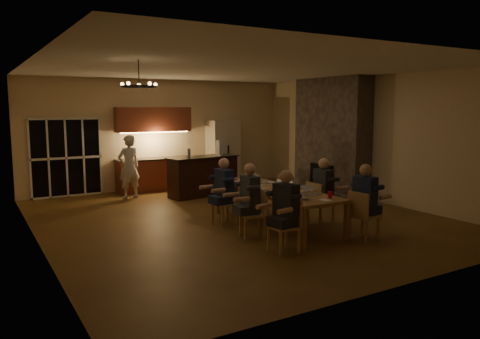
% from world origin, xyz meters
% --- Properties ---
extents(floor, '(9.00, 9.00, 0.00)m').
position_xyz_m(floor, '(0.00, 0.00, 0.00)').
color(floor, brown).
rests_on(floor, ground).
extents(back_wall, '(8.00, 0.04, 3.20)m').
position_xyz_m(back_wall, '(0.00, 4.52, 1.60)').
color(back_wall, beige).
rests_on(back_wall, ground).
extents(left_wall, '(0.04, 9.00, 3.20)m').
position_xyz_m(left_wall, '(-4.02, 0.00, 1.60)').
color(left_wall, beige).
rests_on(left_wall, ground).
extents(right_wall, '(0.04, 9.00, 3.20)m').
position_xyz_m(right_wall, '(4.02, 0.00, 1.60)').
color(right_wall, beige).
rests_on(right_wall, ground).
extents(ceiling, '(8.00, 9.00, 0.04)m').
position_xyz_m(ceiling, '(0.00, 0.00, 3.22)').
color(ceiling, white).
rests_on(ceiling, back_wall).
extents(french_doors, '(1.86, 0.08, 2.10)m').
position_xyz_m(french_doors, '(-2.70, 4.47, 1.05)').
color(french_doors, black).
rests_on(french_doors, ground).
extents(fireplace, '(0.58, 2.50, 3.20)m').
position_xyz_m(fireplace, '(3.70, 1.20, 1.60)').
color(fireplace, '#5E524A').
rests_on(fireplace, ground).
extents(kitchenette, '(2.24, 0.68, 2.40)m').
position_xyz_m(kitchenette, '(-0.30, 4.20, 1.20)').
color(kitchenette, brown).
rests_on(kitchenette, ground).
extents(refrigerator, '(0.90, 0.68, 2.00)m').
position_xyz_m(refrigerator, '(1.90, 4.15, 1.00)').
color(refrigerator, beige).
rests_on(refrigerator, ground).
extents(dining_table, '(1.10, 3.26, 0.75)m').
position_xyz_m(dining_table, '(0.36, -0.92, 0.38)').
color(dining_table, '#A17E40').
rests_on(dining_table, ground).
extents(bar_island, '(2.08, 0.97, 1.08)m').
position_xyz_m(bar_island, '(0.52, 2.74, 0.54)').
color(bar_island, black).
rests_on(bar_island, ground).
extents(chair_left_near, '(0.45, 0.45, 0.89)m').
position_xyz_m(chair_left_near, '(-0.54, -2.47, 0.45)').
color(chair_left_near, tan).
rests_on(chair_left_near, ground).
extents(chair_left_mid, '(0.54, 0.54, 0.89)m').
position_xyz_m(chair_left_mid, '(-0.52, -1.47, 0.45)').
color(chair_left_mid, tan).
rests_on(chair_left_mid, ground).
extents(chair_left_far, '(0.48, 0.48, 0.89)m').
position_xyz_m(chair_left_far, '(-0.49, -0.35, 0.45)').
color(chair_left_far, tan).
rests_on(chair_left_far, ground).
extents(chair_right_near, '(0.50, 0.50, 0.89)m').
position_xyz_m(chair_right_near, '(1.19, -2.59, 0.45)').
color(chair_right_near, tan).
rests_on(chair_right_near, ground).
extents(chair_right_mid, '(0.47, 0.47, 0.89)m').
position_xyz_m(chair_right_mid, '(1.18, -1.38, 0.45)').
color(chair_right_mid, tan).
rests_on(chair_right_mid, ground).
extents(chair_right_far, '(0.53, 0.53, 0.89)m').
position_xyz_m(chair_right_far, '(1.28, -0.24, 0.45)').
color(chair_right_far, tan).
rests_on(chair_right_far, ground).
extents(person_left_near, '(0.70, 0.70, 1.38)m').
position_xyz_m(person_left_near, '(-0.49, -2.47, 0.69)').
color(person_left_near, '#252730').
rests_on(person_left_near, ground).
extents(person_right_near, '(0.66, 0.66, 1.38)m').
position_xyz_m(person_right_near, '(1.23, -2.54, 0.69)').
color(person_right_near, '#1D2A4A').
rests_on(person_right_near, ground).
extents(person_left_mid, '(0.66, 0.66, 1.38)m').
position_xyz_m(person_left_mid, '(-0.54, -1.41, 0.69)').
color(person_left_mid, '#353A3F').
rests_on(person_left_mid, ground).
extents(person_right_mid, '(0.64, 0.64, 1.38)m').
position_xyz_m(person_right_mid, '(1.23, -1.39, 0.69)').
color(person_right_mid, '#252730').
rests_on(person_right_mid, ground).
extents(person_left_far, '(0.64, 0.64, 1.38)m').
position_xyz_m(person_left_far, '(-0.51, -0.35, 0.69)').
color(person_left_far, '#1D2A4A').
rests_on(person_left_far, ground).
extents(standing_person, '(0.68, 0.52, 1.68)m').
position_xyz_m(standing_person, '(-1.32, 3.41, 0.84)').
color(standing_person, silver).
rests_on(standing_person, ground).
extents(chandelier, '(0.62, 0.62, 0.03)m').
position_xyz_m(chandelier, '(-2.38, -0.78, 2.75)').
color(chandelier, black).
rests_on(chandelier, ceiling).
extents(laptop_a, '(0.35, 0.32, 0.23)m').
position_xyz_m(laptop_a, '(0.15, -1.95, 0.86)').
color(laptop_a, silver).
rests_on(laptop_a, dining_table).
extents(laptop_b, '(0.38, 0.35, 0.23)m').
position_xyz_m(laptop_b, '(0.61, -1.80, 0.86)').
color(laptop_b, silver).
rests_on(laptop_b, dining_table).
extents(laptop_c, '(0.35, 0.31, 0.23)m').
position_xyz_m(laptop_c, '(0.06, -0.80, 0.86)').
color(laptop_c, silver).
rests_on(laptop_c, dining_table).
extents(laptop_d, '(0.41, 0.40, 0.23)m').
position_xyz_m(laptop_d, '(0.57, -0.99, 0.86)').
color(laptop_d, silver).
rests_on(laptop_d, dining_table).
extents(laptop_e, '(0.36, 0.33, 0.23)m').
position_xyz_m(laptop_e, '(0.14, 0.23, 0.86)').
color(laptop_e, silver).
rests_on(laptop_e, dining_table).
extents(laptop_f, '(0.39, 0.36, 0.23)m').
position_xyz_m(laptop_f, '(0.61, 0.16, 0.86)').
color(laptop_f, silver).
rests_on(laptop_f, dining_table).
extents(mug_front, '(0.08, 0.08, 0.10)m').
position_xyz_m(mug_front, '(0.33, -1.35, 0.80)').
color(mug_front, white).
rests_on(mug_front, dining_table).
extents(mug_mid, '(0.08, 0.08, 0.10)m').
position_xyz_m(mug_mid, '(0.50, -0.36, 0.80)').
color(mug_mid, white).
rests_on(mug_mid, dining_table).
extents(mug_back, '(0.08, 0.08, 0.10)m').
position_xyz_m(mug_back, '(-0.02, -0.05, 0.80)').
color(mug_back, white).
rests_on(mug_back, dining_table).
extents(redcup_near, '(0.08, 0.08, 0.12)m').
position_xyz_m(redcup_near, '(0.68, -2.21, 0.81)').
color(redcup_near, red).
rests_on(redcup_near, dining_table).
extents(redcup_mid, '(0.08, 0.08, 0.12)m').
position_xyz_m(redcup_mid, '(-0.01, -0.59, 0.81)').
color(redcup_mid, red).
rests_on(redcup_mid, dining_table).
extents(can_silver, '(0.06, 0.06, 0.12)m').
position_xyz_m(can_silver, '(0.41, -1.61, 0.81)').
color(can_silver, '#B2B2B7').
rests_on(can_silver, dining_table).
extents(can_cola, '(0.06, 0.06, 0.12)m').
position_xyz_m(can_cola, '(0.26, 0.48, 0.81)').
color(can_cola, '#3F0F0C').
rests_on(can_cola, dining_table).
extents(plate_near, '(0.23, 0.23, 0.02)m').
position_xyz_m(plate_near, '(0.72, -1.50, 0.76)').
color(plate_near, white).
rests_on(plate_near, dining_table).
extents(plate_left, '(0.27, 0.27, 0.02)m').
position_xyz_m(plate_left, '(0.00, -1.76, 0.76)').
color(plate_left, white).
rests_on(plate_left, dining_table).
extents(plate_far, '(0.24, 0.24, 0.02)m').
position_xyz_m(plate_far, '(0.72, -0.23, 0.76)').
color(plate_far, white).
rests_on(plate_far, dining_table).
extents(notepad, '(0.15, 0.21, 0.01)m').
position_xyz_m(notepad, '(0.47, -2.34, 0.76)').
color(notepad, white).
rests_on(notepad, dining_table).
extents(bar_bottle, '(0.09, 0.09, 0.24)m').
position_xyz_m(bar_bottle, '(0.08, 2.66, 1.20)').
color(bar_bottle, '#99999E').
rests_on(bar_bottle, bar_island).
extents(bar_blender, '(0.17, 0.17, 0.42)m').
position_xyz_m(bar_blender, '(1.02, 2.74, 1.29)').
color(bar_blender, silver).
rests_on(bar_blender, bar_island).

